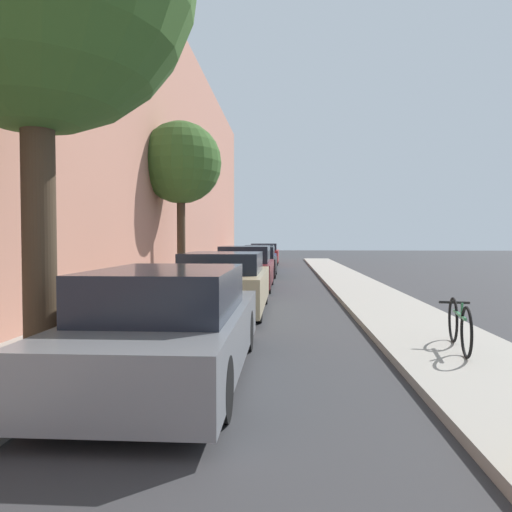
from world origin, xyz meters
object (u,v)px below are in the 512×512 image
object	(u,v)px
parked_car_maroon	(246,268)
parked_car_black	(257,262)
parked_car_navy	(260,258)
street_tree_far	(181,164)
parked_car_red	(264,254)
parked_car_champagne	(224,283)
bicycle	(459,325)
parked_car_grey	(171,326)

from	to	relation	value
parked_car_maroon	parked_car_black	world-z (taller)	parked_car_maroon
parked_car_maroon	parked_car_navy	xyz separation A→B (m)	(-0.07, 10.26, -0.04)
street_tree_far	parked_car_red	bearing A→B (deg)	82.67
parked_car_champagne	parked_car_red	distance (m)	21.08
parked_car_black	parked_car_red	world-z (taller)	parked_car_red
parked_car_red	bicycle	bearing A→B (deg)	-81.10
parked_car_navy	street_tree_far	bearing A→B (deg)	-101.14
parked_car_maroon	parked_car_red	size ratio (longest dim) A/B	1.12
parked_car_black	parked_car_red	size ratio (longest dim) A/B	0.95
parked_car_navy	parked_car_grey	bearing A→B (deg)	-89.89
parked_car_champagne	parked_car_navy	xyz separation A→B (m)	(-0.00, 15.55, -0.02)
parked_car_grey	parked_car_maroon	xyz separation A→B (m)	(0.03, 10.62, 0.06)
parked_car_maroon	bicycle	world-z (taller)	parked_car_maroon
parked_car_grey	parked_car_red	bearing A→B (deg)	90.11
parked_car_black	parked_car_maroon	bearing A→B (deg)	-90.32
parked_car_navy	parked_car_red	distance (m)	5.53
parked_car_navy	parked_car_red	bearing A→B (deg)	90.14
parked_car_champagne	parked_car_navy	bearing A→B (deg)	90.02
parked_car_red	parked_car_navy	bearing A→B (deg)	-89.86
parked_car_black	parked_car_red	bearing A→B (deg)	90.65
parked_car_grey	parked_car_black	world-z (taller)	parked_car_black
parked_car_black	parked_car_navy	bearing A→B (deg)	91.23
parked_car_champagne	parked_car_maroon	world-z (taller)	parked_car_maroon
parked_car_maroon	street_tree_far	xyz separation A→B (m)	(-2.17, -0.38, 3.54)
parked_car_navy	parked_car_red	world-z (taller)	parked_car_red
parked_car_maroon	bicycle	distance (m)	10.15
parked_car_champagne	parked_car_red	size ratio (longest dim) A/B	1.08
parked_car_navy	parked_car_black	bearing A→B (deg)	-88.77
parked_car_grey	parked_car_maroon	bearing A→B (deg)	89.82
parked_car_champagne	parked_car_maroon	bearing A→B (deg)	89.28
parked_car_black	bicycle	xyz separation A→B (m)	(3.83, -14.88, -0.18)
parked_car_maroon	parked_car_black	distance (m)	5.49
parked_car_champagne	street_tree_far	size ratio (longest dim) A/B	0.82
parked_car_champagne	bicycle	distance (m)	5.68
parked_car_navy	bicycle	world-z (taller)	parked_car_navy
parked_car_maroon	parked_car_champagne	bearing A→B (deg)	-90.72
parked_car_maroon	street_tree_far	size ratio (longest dim) A/B	0.85
bicycle	parked_car_black	bearing A→B (deg)	113.74
parked_car_champagne	parked_car_maroon	xyz separation A→B (m)	(0.07, 5.29, 0.03)
parked_car_navy	street_tree_far	world-z (taller)	street_tree_far
parked_car_black	street_tree_far	world-z (taller)	street_tree_far
parked_car_grey	parked_car_maroon	distance (m)	10.62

